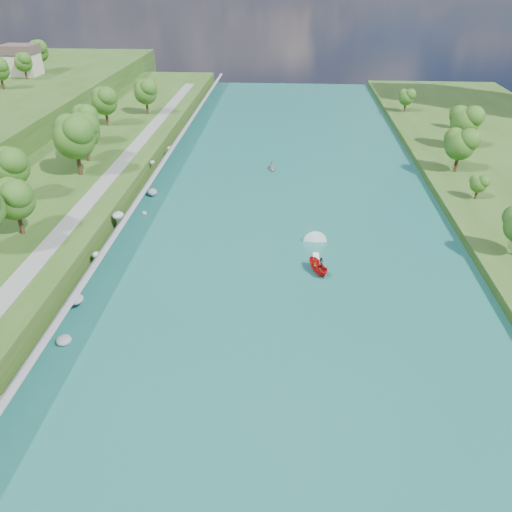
{
  "coord_description": "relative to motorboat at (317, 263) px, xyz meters",
  "views": [
    {
      "loc": [
        0.19,
        -46.63,
        37.4
      ],
      "look_at": [
        -3.78,
        12.61,
        2.5
      ],
      "focal_mm": 35.0,
      "sensor_mm": 36.0,
      "label": 1
    }
  ],
  "objects": [
    {
      "name": "riverside_path",
      "position": [
        -37.33,
        5.87,
        2.72
      ],
      "size": [
        3.0,
        200.0,
        0.1
      ],
      "primitive_type": "cube",
      "color": "gray",
      "rests_on": "berm_west"
    },
    {
      "name": "riprap_bank",
      "position": [
        -30.67,
        5.16,
        0.96
      ],
      "size": [
        3.89,
        236.0,
        4.05
      ],
      "color": "slate",
      "rests_on": "ground"
    },
    {
      "name": "raft",
      "position": [
        -8.0,
        38.42,
        -0.37
      ],
      "size": [
        2.79,
        3.33,
        1.65
      ],
      "rotation": [
        0.0,
        0.0,
        0.3
      ],
      "color": "gray",
      "rests_on": "river_water"
    },
    {
      "name": "ground",
      "position": [
        -4.83,
        -14.13,
        -0.83
      ],
      "size": [
        260.0,
        260.0,
        0.0
      ],
      "primitive_type": "plane",
      "color": "#2D5119",
      "rests_on": "ground"
    },
    {
      "name": "trees_ridge",
      "position": [
        -80.56,
        78.87,
        12.86
      ],
      "size": [
        9.06,
        43.24,
        10.51
      ],
      "color": "#274A13",
      "rests_on": "ridge_west"
    },
    {
      "name": "ridge_west",
      "position": [
        -87.33,
        80.87,
        3.67
      ],
      "size": [
        60.0,
        120.0,
        9.0
      ],
      "primitive_type": "cube",
      "color": "#2D5119",
      "rests_on": "ground"
    },
    {
      "name": "river_water",
      "position": [
        -4.83,
        5.87,
        -0.78
      ],
      "size": [
        55.0,
        240.0,
        0.1
      ],
      "primitive_type": "cube",
      "color": "#175952",
      "rests_on": "ground"
    },
    {
      "name": "motorboat",
      "position": [
        0.0,
        0.0,
        0.0
      ],
      "size": [
        3.6,
        19.11,
        2.1
      ],
      "rotation": [
        0.0,
        0.0,
        3.57
      ],
      "color": "red",
      "rests_on": "river_water"
    }
  ]
}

